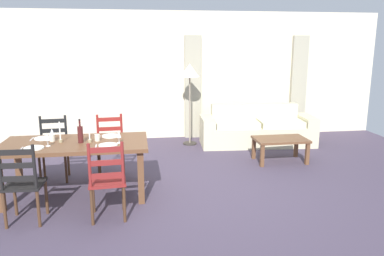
% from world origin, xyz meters
% --- Properties ---
extents(ground_plane, '(9.60, 9.60, 0.02)m').
position_xyz_m(ground_plane, '(0.00, 0.00, -0.01)').
color(ground_plane, '#453B4D').
extents(wall_far, '(9.60, 0.16, 2.70)m').
position_xyz_m(wall_far, '(0.00, 3.30, 1.35)').
color(wall_far, beige).
rests_on(wall_far, ground_plane).
extents(curtain_panel_left, '(0.35, 0.08, 2.20)m').
position_xyz_m(curtain_panel_left, '(0.59, 3.16, 1.10)').
color(curtain_panel_left, '#A8A28A').
rests_on(curtain_panel_left, ground_plane).
extents(curtain_panel_right, '(0.35, 0.08, 2.20)m').
position_xyz_m(curtain_panel_right, '(2.99, 3.16, 1.10)').
color(curtain_panel_right, '#A8A28A').
rests_on(curtain_panel_right, ground_plane).
extents(dining_table, '(1.90, 0.96, 0.75)m').
position_xyz_m(dining_table, '(-1.44, 0.15, 0.66)').
color(dining_table, brown).
rests_on(dining_table, ground_plane).
extents(dining_chair_near_left, '(0.43, 0.41, 0.96)m').
position_xyz_m(dining_chair_near_left, '(-1.92, -0.59, 0.48)').
color(dining_chair_near_left, black).
rests_on(dining_chair_near_left, ground_plane).
extents(dining_chair_near_right, '(0.45, 0.43, 0.96)m').
position_xyz_m(dining_chair_near_right, '(-0.98, -0.63, 0.48)').
color(dining_chair_near_right, maroon).
rests_on(dining_chair_near_right, ground_plane).
extents(dining_chair_far_left, '(0.45, 0.43, 0.96)m').
position_xyz_m(dining_chair_far_left, '(-1.87, 0.87, 0.48)').
color(dining_chair_far_left, black).
rests_on(dining_chair_far_left, ground_plane).
extents(dining_chair_far_right, '(0.45, 0.43, 0.96)m').
position_xyz_m(dining_chair_far_right, '(-1.04, 0.87, 0.48)').
color(dining_chair_far_right, maroon).
rests_on(dining_chair_far_right, ground_plane).
extents(dinner_plate_near_left, '(0.24, 0.24, 0.02)m').
position_xyz_m(dinner_plate_near_left, '(-1.89, -0.10, 0.76)').
color(dinner_plate_near_left, white).
rests_on(dinner_plate_near_left, dining_table).
extents(fork_near_left, '(0.02, 0.17, 0.01)m').
position_xyz_m(fork_near_left, '(-2.04, -0.10, 0.75)').
color(fork_near_left, silver).
rests_on(fork_near_left, dining_table).
extents(dinner_plate_near_right, '(0.24, 0.24, 0.02)m').
position_xyz_m(dinner_plate_near_right, '(-0.99, -0.10, 0.76)').
color(dinner_plate_near_right, white).
rests_on(dinner_plate_near_right, dining_table).
extents(fork_near_right, '(0.02, 0.17, 0.01)m').
position_xyz_m(fork_near_right, '(-1.14, -0.10, 0.75)').
color(fork_near_right, silver).
rests_on(fork_near_right, dining_table).
extents(dinner_plate_far_left, '(0.24, 0.24, 0.02)m').
position_xyz_m(dinner_plate_far_left, '(-1.89, 0.40, 0.76)').
color(dinner_plate_far_left, white).
rests_on(dinner_plate_far_left, dining_table).
extents(fork_far_left, '(0.02, 0.17, 0.01)m').
position_xyz_m(fork_far_left, '(-2.04, 0.40, 0.75)').
color(fork_far_left, silver).
rests_on(fork_far_left, dining_table).
extents(dinner_plate_far_right, '(0.24, 0.24, 0.02)m').
position_xyz_m(dinner_plate_far_right, '(-0.99, 0.40, 0.76)').
color(dinner_plate_far_right, white).
rests_on(dinner_plate_far_right, dining_table).
extents(fork_far_right, '(0.03, 0.17, 0.01)m').
position_xyz_m(fork_far_right, '(-1.14, 0.40, 0.75)').
color(fork_far_right, silver).
rests_on(fork_far_right, dining_table).
extents(wine_bottle, '(0.07, 0.07, 0.32)m').
position_xyz_m(wine_bottle, '(-1.36, 0.11, 0.87)').
color(wine_bottle, '#471919').
rests_on(wine_bottle, dining_table).
extents(wine_glass_near_left, '(0.06, 0.06, 0.16)m').
position_xyz_m(wine_glass_near_left, '(-1.75, -0.01, 0.86)').
color(wine_glass_near_left, white).
rests_on(wine_glass_near_left, dining_table).
extents(wine_glass_near_right, '(0.06, 0.06, 0.16)m').
position_xyz_m(wine_glass_near_right, '(-0.86, 0.02, 0.86)').
color(wine_glass_near_right, white).
rests_on(wine_glass_near_right, dining_table).
extents(wine_glass_far_left, '(0.06, 0.06, 0.16)m').
position_xyz_m(wine_glass_far_left, '(-1.75, 0.29, 0.86)').
color(wine_glass_far_left, white).
rests_on(wine_glass_far_left, dining_table).
extents(coffee_cup_primary, '(0.07, 0.07, 0.09)m').
position_xyz_m(coffee_cup_primary, '(-1.15, 0.17, 0.80)').
color(coffee_cup_primary, beige).
rests_on(coffee_cup_primary, dining_table).
extents(coffee_cup_secondary, '(0.07, 0.07, 0.09)m').
position_xyz_m(coffee_cup_secondary, '(-1.75, 0.24, 0.80)').
color(coffee_cup_secondary, beige).
rests_on(coffee_cup_secondary, dining_table).
extents(candle_tall, '(0.05, 0.05, 0.28)m').
position_xyz_m(candle_tall, '(-1.62, 0.17, 0.83)').
color(candle_tall, '#998C66').
rests_on(candle_tall, dining_table).
extents(candle_short, '(0.05, 0.05, 0.15)m').
position_xyz_m(candle_short, '(-1.24, 0.11, 0.79)').
color(candle_short, '#998C66').
rests_on(candle_short, dining_table).
extents(couch, '(2.33, 0.95, 0.80)m').
position_xyz_m(couch, '(1.80, 2.40, 0.29)').
color(couch, beige).
rests_on(couch, ground_plane).
extents(coffee_table, '(0.90, 0.56, 0.42)m').
position_xyz_m(coffee_table, '(1.83, 1.19, 0.36)').
color(coffee_table, brown).
rests_on(coffee_table, ground_plane).
extents(standing_lamp, '(0.40, 0.40, 1.64)m').
position_xyz_m(standing_lamp, '(0.44, 2.59, 1.41)').
color(standing_lamp, '#332D28').
rests_on(standing_lamp, ground_plane).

